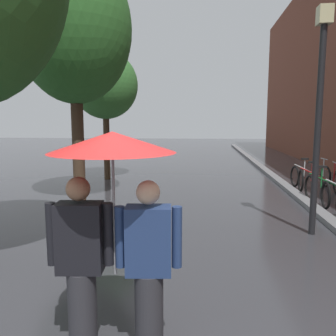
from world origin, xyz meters
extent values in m
cube|color=slate|center=(3.20, 10.00, 0.06)|extent=(0.30, 36.00, 0.12)
cylinder|color=#473323|center=(-2.80, 6.42, 1.54)|extent=(0.32, 0.32, 3.07)
ellipsoid|color=#2D6628|center=(-2.80, 6.42, 4.49)|extent=(2.93, 2.93, 3.78)
cylinder|color=#473323|center=(-3.06, 10.00, 1.27)|extent=(0.23, 0.23, 2.54)
ellipsoid|color=#387533|center=(-3.06, 10.00, 3.46)|extent=(2.36, 2.36, 2.44)
torus|color=black|center=(3.52, 6.25, 0.35)|extent=(0.09, 0.70, 0.70)
torus|color=black|center=(3.43, 7.22, 0.35)|extent=(0.09, 0.70, 0.70)
cylinder|color=#1E7A38|center=(3.84, 7.24, 0.55)|extent=(0.88, 0.08, 0.43)
cylinder|color=#1E7A38|center=(3.74, 7.24, 0.62)|extent=(0.04, 0.04, 0.55)
cube|color=black|center=(3.74, 7.24, 0.93)|extent=(0.22, 0.11, 0.06)
torus|color=black|center=(3.50, 8.31, 0.35)|extent=(0.13, 0.70, 0.70)
cylinder|color=red|center=(3.91, 8.28, 0.55)|extent=(0.88, 0.12, 0.43)
cylinder|color=red|center=(3.80, 8.28, 0.62)|extent=(0.04, 0.04, 0.55)
cube|color=black|center=(3.80, 8.28, 0.93)|extent=(0.23, 0.12, 0.06)
cylinder|color=red|center=(4.43, 8.22, 0.64)|extent=(0.04, 0.04, 0.58)
cylinder|color=#9E9EA3|center=(4.43, 8.22, 0.93)|extent=(0.07, 0.46, 0.03)
torus|color=black|center=(4.55, 9.25, 0.35)|extent=(0.13, 0.70, 0.70)
torus|color=black|center=(3.54, 9.14, 0.35)|extent=(0.13, 0.70, 0.70)
cylinder|color=silver|center=(3.94, 9.18, 0.55)|extent=(0.88, 0.13, 0.43)
cylinder|color=silver|center=(3.84, 9.17, 0.62)|extent=(0.04, 0.04, 0.55)
cube|color=black|center=(3.84, 9.17, 0.93)|extent=(0.23, 0.12, 0.06)
cylinder|color=silver|center=(4.47, 9.24, 0.64)|extent=(0.04, 0.04, 0.58)
cylinder|color=#9E9EA3|center=(4.47, 9.24, 0.93)|extent=(0.08, 0.46, 0.03)
cylinder|color=#2D2D33|center=(-0.59, 0.52, 0.42)|extent=(0.26, 0.26, 0.83)
cube|color=black|center=(-0.59, 0.52, 1.14)|extent=(0.42, 0.26, 0.62)
sphere|color=#9E7051|center=(-0.59, 0.52, 1.58)|extent=(0.21, 0.21, 0.21)
cylinder|color=black|center=(-0.84, 0.50, 1.17)|extent=(0.09, 0.09, 0.56)
cylinder|color=black|center=(-0.34, 0.54, 1.17)|extent=(0.09, 0.09, 0.56)
cylinder|color=#2D2D33|center=(0.01, 0.58, 0.41)|extent=(0.26, 0.26, 0.81)
cube|color=navy|center=(0.01, 0.58, 1.12)|extent=(0.42, 0.26, 0.61)
sphere|color=beige|center=(0.01, 0.58, 1.55)|extent=(0.21, 0.21, 0.21)
cylinder|color=navy|center=(-0.24, 0.55, 1.15)|extent=(0.09, 0.09, 0.55)
cylinder|color=navy|center=(0.26, 0.60, 1.15)|extent=(0.09, 0.09, 0.55)
cylinder|color=#9E9EA3|center=(-0.29, 0.57, 1.36)|extent=(0.02, 0.02, 1.11)
cone|color=red|center=(-0.29, 0.57, 1.98)|extent=(1.10, 1.10, 0.18)
cylinder|color=black|center=(2.60, 4.29, 1.93)|extent=(0.12, 0.12, 3.86)
cube|color=beige|center=(2.60, 4.29, 4.02)|extent=(0.24, 0.24, 0.32)
camera|label=1|loc=(0.47, -2.25, 2.16)|focal=36.12mm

